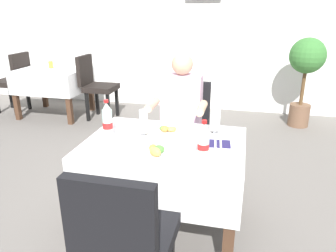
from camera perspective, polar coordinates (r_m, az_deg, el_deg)
ground_plane at (r=2.55m, az=-4.36°, el=-19.42°), size 11.00×11.00×0.00m
back_wall at (r=5.43m, az=7.14°, el=18.62°), size 11.00×0.12×2.99m
main_dining_table at (r=2.34m, az=-0.58°, el=-6.68°), size 1.11×0.84×0.74m
chair_far_diner_seat at (r=3.07m, az=3.10°, el=-0.25°), size 0.44×0.50×0.97m
chair_near_camera_side at (r=1.69m, az=-7.66°, el=-19.24°), size 0.44×0.50×0.97m
seated_diner_far at (r=2.93m, az=2.20°, el=1.96°), size 0.50×0.46×1.26m
plate_near_camera at (r=2.05m, az=-1.82°, el=-4.63°), size 0.23×0.23×0.07m
plate_far_diner at (r=2.41m, az=-0.43°, el=-0.92°), size 0.25×0.25×0.05m
beer_glass_left at (r=2.39m, az=8.38°, el=1.06°), size 0.08×0.08×0.22m
beer_glass_middle at (r=2.31m, az=-4.37°, el=0.45°), size 0.07×0.07×0.20m
cola_bottle_primary at (r=2.33m, az=-10.72°, el=0.84°), size 0.07×0.07×0.28m
cola_bottle_secondary at (r=1.99m, az=6.34°, el=-2.83°), size 0.07×0.07×0.25m
napkin_cutlery_set at (r=2.24m, az=8.88°, el=-3.10°), size 0.18×0.19×0.01m
background_dining_table at (r=5.39m, az=-19.70°, el=7.65°), size 1.01×0.84×0.74m
background_chair_left at (r=5.81m, az=-25.68°, el=7.58°), size 0.50×0.44×0.97m
background_chair_right at (r=5.05m, az=-12.79°, el=7.42°), size 0.50×0.44×0.97m
background_table_tumbler at (r=5.43m, az=-20.13°, el=10.20°), size 0.06×0.06×0.11m
potted_plant_corner at (r=4.91m, az=23.31°, el=9.53°), size 0.49×0.49×1.26m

